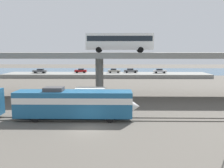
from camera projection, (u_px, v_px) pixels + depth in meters
The scene contains 14 objects.
ground_plane at pixel (88, 130), 27.00m from camera, with size 260.00×260.00×0.00m, color #565149.
rail_strip_near at pixel (91, 121), 30.24m from camera, with size 110.00×0.12×0.12m, color #59544C.
rail_strip_far at pixel (92, 118), 31.67m from camera, with size 110.00×0.12×0.12m, color #59544C.
train_locomotive at pixel (80, 103), 30.69m from camera, with size 15.69×3.04×4.18m.
highway_overpass at pixel (99, 56), 45.76m from camera, with size 96.00×10.36×8.39m.
transit_bus_on_overpass at pixel (119, 41), 43.64m from camera, with size 12.00×2.68×3.40m.
service_truck_west at pixel (96, 97), 37.67m from camera, with size 6.80×2.46×3.04m.
pier_parking_lot at pixel (107, 75), 81.39m from camera, with size 67.56×10.61×1.22m, color gray.
parked_car_0 at pixel (40, 71), 81.47m from camera, with size 4.51×1.97×1.50m.
parked_car_1 at pixel (114, 71), 82.35m from camera, with size 4.25×1.85×1.50m.
parked_car_2 at pixel (81, 71), 82.45m from camera, with size 4.03×1.84×1.50m.
parked_car_3 at pixel (131, 71), 82.85m from camera, with size 4.64×1.90×1.50m.
parked_car_4 at pixel (160, 71), 81.44m from camera, with size 4.32×1.84×1.50m.
harbor_water at pixel (109, 71), 104.26m from camera, with size 140.00×36.00×0.01m, color #385B7A.
Camera 1 is at (3.17, -26.00, 8.74)m, focal length 38.84 mm.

